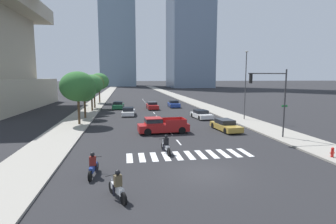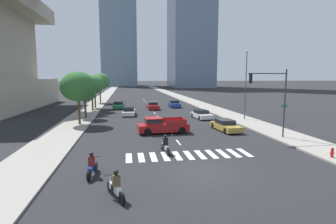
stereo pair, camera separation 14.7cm
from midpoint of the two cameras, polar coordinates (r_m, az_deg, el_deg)
ground_plane at (r=16.89m, az=7.58°, el=-12.88°), size 800.00×800.00×0.00m
sidewalk_east at (r=48.17m, az=9.89°, el=0.49°), size 4.00×260.00×0.15m
sidewalk_west at (r=45.95m, az=-17.32°, el=-0.07°), size 4.00×260.00×0.15m
crosswalk_near at (r=20.38m, az=4.43°, el=-9.23°), size 9.45×2.34×0.01m
lane_divider_center at (r=47.54m, az=-3.62°, el=0.41°), size 0.14×50.00×0.01m
motorcycle_lead at (r=13.51m, az=-11.17°, el=-15.66°), size 1.08×2.01×1.49m
motorcycle_trailing at (r=16.68m, az=-16.06°, el=-11.26°), size 0.70×2.20×1.49m
motorcycle_third at (r=20.65m, az=-0.69°, el=-7.31°), size 0.70×2.23×1.49m
pickup_truck at (r=27.87m, az=-1.70°, el=-2.94°), size 5.40×2.25×1.67m
sedan_gold_0 at (r=29.96m, az=12.16°, el=-2.85°), size 2.20×4.80×1.22m
sedan_blue_1 at (r=52.15m, az=1.16°, el=1.72°), size 2.00×4.44×1.30m
sedan_white_2 at (r=41.32m, az=-8.63°, el=0.08°), size 2.11×4.78×1.26m
sedan_white_3 at (r=38.15m, az=7.08°, el=-0.55°), size 2.32×4.45×1.19m
sedan_green_4 at (r=50.32m, az=-10.76°, el=1.40°), size 2.14×4.55×1.35m
sedan_red_5 at (r=49.06m, az=-3.50°, el=1.36°), size 1.98×4.83×1.33m
fire_hydrant at (r=22.55m, az=31.75°, el=-7.36°), size 0.36×0.20×0.72m
traffic_signal_near at (r=26.62m, az=21.44°, el=4.07°), size 4.09×0.28×6.46m
street_lamp_east at (r=37.42m, az=16.27°, el=6.45°), size 0.50×0.24×9.19m
street_tree_nearest at (r=33.93m, az=-18.98°, el=5.22°), size 4.26×4.26×6.42m
street_tree_second at (r=38.96m, az=-17.70°, el=4.11°), size 3.16×3.16×5.01m
street_tree_third at (r=47.17m, az=-16.29°, el=5.70°), size 3.98×3.98×6.18m
street_tree_fourth at (r=51.31m, az=-15.74°, el=5.96°), size 3.72×3.72×6.18m
street_tree_fifth at (r=61.51m, az=-14.70°, el=6.39°), size 4.36×4.36×6.64m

